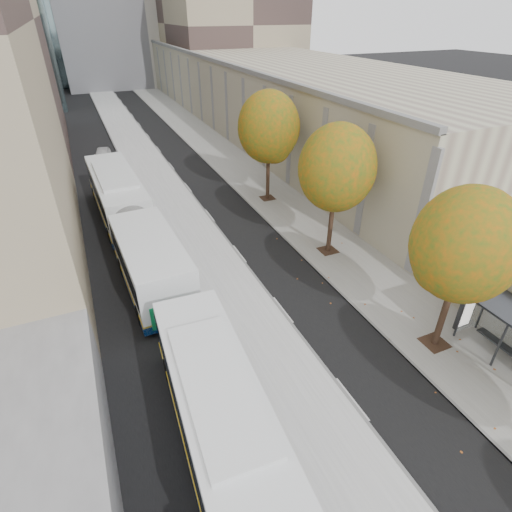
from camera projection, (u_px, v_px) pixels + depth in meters
bus_platform at (165, 195)px, 32.83m from camera, size 4.25×150.00×0.15m
sidewalk at (254, 181)px, 35.59m from camera, size 4.75×150.00×0.08m
building_tan at (246, 80)px, 59.95m from camera, size 18.00×92.00×8.00m
tree_c at (466, 245)px, 15.56m from camera, size 4.20×4.20×7.28m
tree_d at (337, 168)px, 22.44m from camera, size 4.40×4.40×7.60m
tree_e at (269, 127)px, 29.33m from camera, size 4.60×4.60×7.92m
bus_far at (129, 219)px, 25.36m from camera, size 3.61×19.42×3.22m
distant_car at (103, 155)px, 40.05m from camera, size 2.02×3.92×1.27m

